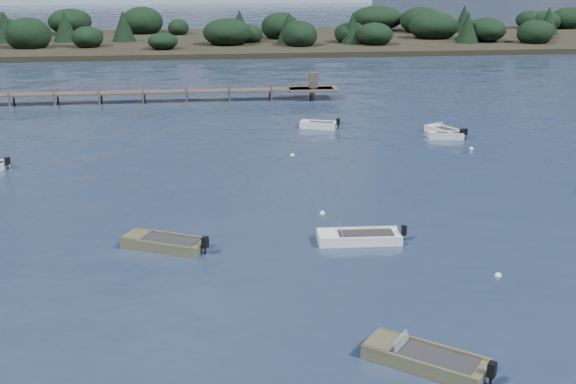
{
  "coord_description": "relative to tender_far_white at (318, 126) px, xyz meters",
  "views": [
    {
      "loc": [
        -7.19,
        -24.85,
        13.59
      ],
      "look_at": [
        -2.62,
        14.0,
        1.0
      ],
      "focal_mm": 45.0,
      "sensor_mm": 36.0,
      "label": 1
    }
  ],
  "objects": [
    {
      "name": "buoy_e",
      "position": [
        -3.3,
        -8.77,
        -0.16
      ],
      "size": [
        0.32,
        0.32,
        0.32
      ],
      "primitive_type": "sphere",
      "color": "white",
      "rests_on": "ground"
    },
    {
      "name": "tender_far_grey_b",
      "position": [
        9.52,
        -4.93,
        -0.01
      ],
      "size": [
        3.16,
        1.59,
        1.06
      ],
      "color": "silver",
      "rests_on": "ground"
    },
    {
      "name": "buoy_c",
      "position": [
        -13.0,
        -24.58,
        -0.16
      ],
      "size": [
        0.32,
        0.32,
        0.32
      ],
      "primitive_type": "sphere",
      "color": "white",
      "rests_on": "ground"
    },
    {
      "name": "dinghy_mid_grey",
      "position": [
        -11.79,
        -25.67,
        -0.01
      ],
      "size": [
        4.39,
        3.2,
        1.12
      ],
      "color": "#676545",
      "rests_on": "ground"
    },
    {
      "name": "dinghy_extra_a",
      "position": [
        9.92,
        -3.55,
        -0.01
      ],
      "size": [
        2.65,
        3.82,
        1.13
      ],
      "color": "silver",
      "rests_on": "ground"
    },
    {
      "name": "buoy_b",
      "position": [
        3.36,
        -30.77,
        -0.16
      ],
      "size": [
        0.32,
        0.32,
        0.32
      ],
      "primitive_type": "sphere",
      "color": "white",
      "rests_on": "ground"
    },
    {
      "name": "far_headland",
      "position": [
        22.63,
        65.55,
        1.8
      ],
      "size": [
        190.0,
        40.0,
        5.8
      ],
      "color": "black",
      "rests_on": "ground"
    },
    {
      "name": "tender_far_white",
      "position": [
        0.0,
        0.0,
        0.0
      ],
      "size": [
        3.41,
        2.16,
        1.15
      ],
      "color": "silver",
      "rests_on": "ground"
    },
    {
      "name": "buoy_extra_b",
      "position": [
        -3.18,
        -21.55,
        -0.16
      ],
      "size": [
        0.32,
        0.32,
        0.32
      ],
      "primitive_type": "sphere",
      "color": "white",
      "rests_on": "ground"
    },
    {
      "name": "buoy_extra_a",
      "position": [
        10.37,
        -8.45,
        -0.16
      ],
      "size": [
        0.32,
        0.32,
        0.32
      ],
      "primitive_type": "sphere",
      "color": "white",
      "rests_on": "ground"
    },
    {
      "name": "ground",
      "position": [
        -2.37,
        25.55,
        -0.16
      ],
      "size": [
        400.0,
        400.0,
        0.0
      ],
      "primitive_type": "plane",
      "color": "#172337",
      "rests_on": "ground"
    },
    {
      "name": "dinghy_near_olive",
      "position": [
        -2.18,
        -37.71,
        -0.02
      ],
      "size": [
        4.32,
        3.9,
        1.12
      ],
      "color": "#676545",
      "rests_on": "ground"
    },
    {
      "name": "jetty",
      "position": [
        -24.11,
        13.54,
        0.82
      ],
      "size": [
        64.5,
        3.2,
        3.4
      ],
      "color": "#4E4339",
      "rests_on": "ground"
    },
    {
      "name": "dinghy_mid_white_a",
      "position": [
        -2.03,
        -25.93,
        -0.03
      ],
      "size": [
        4.53,
        1.77,
        1.05
      ],
      "color": "silver",
      "rests_on": "ground"
    }
  ]
}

